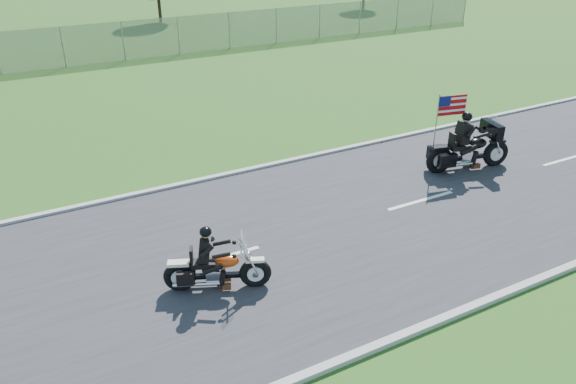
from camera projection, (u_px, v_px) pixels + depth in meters
ground at (292, 239)px, 13.54m from camera, size 420.00×420.00×0.00m
road at (292, 238)px, 13.53m from camera, size 120.00×8.00×0.04m
curb_north at (226, 175)px, 16.69m from camera, size 120.00×0.18×0.12m
curb_south at (398, 338)px, 10.34m from camera, size 120.00×0.18×0.12m
motorcycle_lead at (216, 270)px, 11.54m from camera, size 2.11×1.13×1.51m
motorcycle_follow at (468, 150)px, 16.87m from camera, size 2.75×1.17×2.32m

